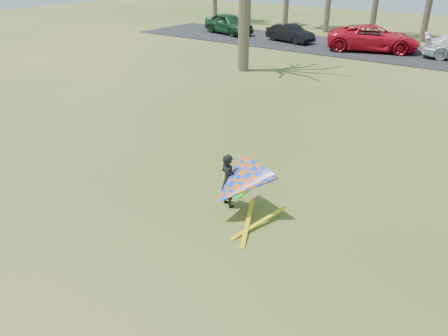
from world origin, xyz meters
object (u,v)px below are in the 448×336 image
Objects in this scene: car_2 at (373,38)px; car_0 at (229,23)px; car_1 at (290,33)px; kite_flyer at (237,185)px.

car_0 is at bearing 70.06° from car_2.
kite_flyer is at bearing -141.47° from car_1.
car_0 is 1.23× the size of car_1.
car_1 is 1.64× the size of kite_flyer.
car_2 is at bearing -74.54° from car_1.
car_2 is (12.32, -0.28, 0.03)m from car_0.
kite_flyer is at bearing 172.09° from car_2.
car_0 is 28.62m from kite_flyer.
kite_flyer reaches higher than car_1.
car_1 is at bearing -79.02° from car_0.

